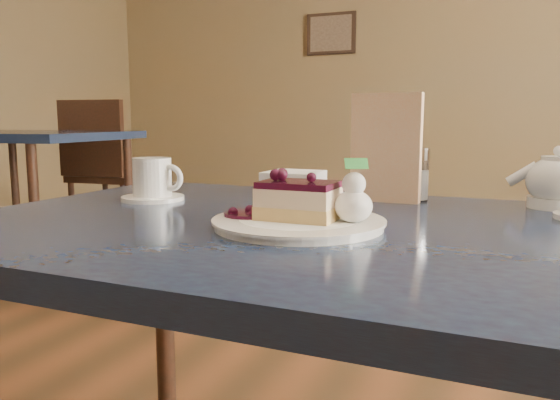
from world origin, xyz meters
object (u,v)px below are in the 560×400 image
at_px(main_table, 309,268).
at_px(bg_table_far_left, 28,261).
at_px(coffee_set, 153,181).
at_px(dessert_plate, 299,223).
at_px(cheesecake_slice, 299,201).

xyz_separation_m(main_table, bg_table_far_left, (-2.15, 1.40, -0.55)).
distance_m(main_table, coffee_set, 0.39).
bearing_deg(bg_table_far_left, coffee_set, -42.87).
height_order(dessert_plate, coffee_set, coffee_set).
bearing_deg(dessert_plate, cheesecake_slice, -90.00).
bearing_deg(main_table, cheesecake_slice, -90.00).
distance_m(dessert_plate, bg_table_far_left, 2.67).
xyz_separation_m(cheesecake_slice, bg_table_far_left, (-2.15, 1.45, -0.66)).
height_order(cheesecake_slice, coffee_set, coffee_set).
relative_size(main_table, cheesecake_slice, 10.00).
height_order(dessert_plate, bg_table_far_left, bg_table_far_left).
distance_m(dessert_plate, cheesecake_slice, 0.03).
bearing_deg(bg_table_far_left, main_table, -39.99).
relative_size(main_table, bg_table_far_left, 0.59).
height_order(main_table, cheesecake_slice, cheesecake_slice).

